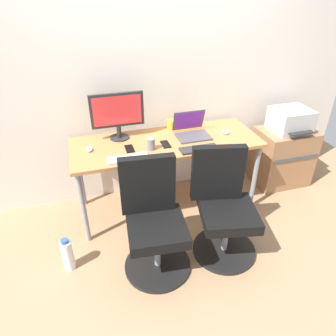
{
  "coord_description": "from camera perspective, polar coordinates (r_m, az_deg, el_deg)",
  "views": [
    {
      "loc": [
        -0.71,
        -2.44,
        2.02
      ],
      "look_at": [
        0.0,
        -0.05,
        0.49
      ],
      "focal_mm": 32.92,
      "sensor_mm": 36.0,
      "label": 1
    }
  ],
  "objects": [
    {
      "name": "pen_cup",
      "position": [
        2.68,
        -3.16,
        4.45
      ],
      "size": [
        0.07,
        0.07,
        0.1
      ],
      "primitive_type": "cylinder",
      "color": "slate",
      "rests_on": "desk"
    },
    {
      "name": "phone_near_monitor",
      "position": [
        2.78,
        -0.46,
        4.42
      ],
      "size": [
        0.07,
        0.14,
        0.01
      ],
      "primitive_type": "cube",
      "color": "black",
      "rests_on": "desk"
    },
    {
      "name": "printer",
      "position": [
        3.51,
        21.74,
        8.23
      ],
      "size": [
        0.38,
        0.4,
        0.24
      ],
      "color": "#B7B7B7",
      "rests_on": "side_cabinet"
    },
    {
      "name": "water_bottle_on_floor",
      "position": [
        2.67,
        -18.07,
        -15.0
      ],
      "size": [
        0.09,
        0.09,
        0.31
      ],
      "color": "white",
      "rests_on": "ground"
    },
    {
      "name": "desk",
      "position": [
        2.88,
        -0.29,
        3.8
      ],
      "size": [
        1.73,
        0.65,
        0.75
      ],
      "color": "#B77542",
      "rests_on": "ground"
    },
    {
      "name": "side_cabinet",
      "position": [
        3.69,
        20.41,
        1.98
      ],
      "size": [
        0.59,
        0.43,
        0.64
      ],
      "color": "#996B47",
      "rests_on": "ground"
    },
    {
      "name": "mouse_by_laptop",
      "position": [
        2.76,
        -14.4,
        3.46
      ],
      "size": [
        0.06,
        0.1,
        0.03
      ],
      "primitive_type": "ellipsoid",
      "color": "silver",
      "rests_on": "desk"
    },
    {
      "name": "back_wall",
      "position": [
        3.02,
        -2.59,
        17.73
      ],
      "size": [
        4.4,
        0.04,
        2.6
      ],
      "primitive_type": "cube",
      "color": "silver",
      "rests_on": "ground"
    },
    {
      "name": "coffee_mug",
      "position": [
        3.06,
        0.6,
        7.99
      ],
      "size": [
        0.08,
        0.08,
        0.09
      ],
      "primitive_type": "cylinder",
      "color": "yellow",
      "rests_on": "desk"
    },
    {
      "name": "ground_plane",
      "position": [
        3.25,
        -0.25,
        -6.9
      ],
      "size": [
        5.28,
        5.28,
        0.0
      ],
      "primitive_type": "plane",
      "color": "#9E7A56"
    },
    {
      "name": "keyboard_by_monitor",
      "position": [
        2.56,
        -7.34,
        1.77
      ],
      "size": [
        0.34,
        0.12,
        0.02
      ],
      "primitive_type": "cube",
      "color": "#B7B7B7",
      "rests_on": "desk"
    },
    {
      "name": "keyboard_by_laptop",
      "position": [
        2.7,
        5.78,
        3.54
      ],
      "size": [
        0.34,
        0.12,
        0.02
      ],
      "primitive_type": "cube",
      "color": "#2D2D2D",
      "rests_on": "desk"
    },
    {
      "name": "mouse_by_monitor",
      "position": [
        3.04,
        10.58,
        6.64
      ],
      "size": [
        0.06,
        0.1,
        0.03
      ],
      "primitive_type": "ellipsoid",
      "color": "silver",
      "rests_on": "desk"
    },
    {
      "name": "desktop_monitor",
      "position": [
        2.84,
        -9.36,
        10.02
      ],
      "size": [
        0.48,
        0.18,
        0.43
      ],
      "color": "#262626",
      "rests_on": "desk"
    },
    {
      "name": "phone_near_laptop",
      "position": [
        2.72,
        -7.16,
        3.57
      ],
      "size": [
        0.07,
        0.14,
        0.01
      ],
      "primitive_type": "cube",
      "color": "black",
      "rests_on": "desk"
    },
    {
      "name": "open_laptop",
      "position": [
        2.95,
        4.34,
        7.1
      ],
      "size": [
        0.31,
        0.29,
        0.22
      ],
      "color": "#4C4C51",
      "rests_on": "desk"
    },
    {
      "name": "office_chair_right",
      "position": [
        2.57,
        10.27,
        -7.43
      ],
      "size": [
        0.54,
        0.54,
        0.94
      ],
      "color": "black",
      "rests_on": "ground"
    },
    {
      "name": "office_chair_left",
      "position": [
        2.41,
        -2.64,
        -10.05
      ],
      "size": [
        0.54,
        0.54,
        0.94
      ],
      "color": "black",
      "rests_on": "ground"
    }
  ]
}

